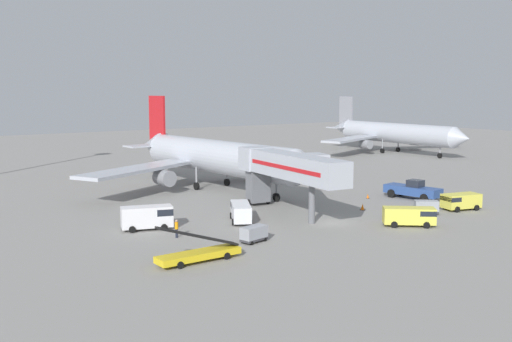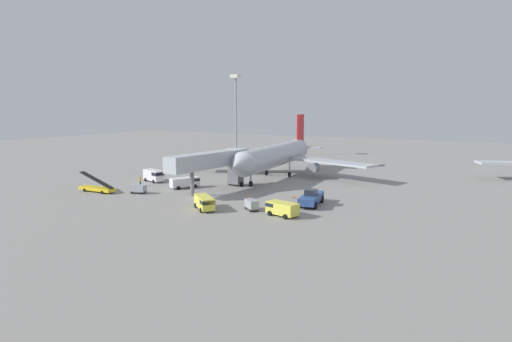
% 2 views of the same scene
% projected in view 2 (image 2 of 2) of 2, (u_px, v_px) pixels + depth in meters
% --- Properties ---
extents(ground_plane, '(300.00, 300.00, 0.00)m').
position_uv_depth(ground_plane, '(197.00, 198.00, 70.74)').
color(ground_plane, gray).
extents(airplane_at_gate, '(42.93, 40.63, 13.18)m').
position_uv_depth(airplane_at_gate, '(277.00, 155.00, 92.44)').
color(airplane_at_gate, '#B7BCC6').
rests_on(airplane_at_gate, ground).
extents(jet_bridge, '(5.45, 19.12, 7.15)m').
position_uv_depth(jet_bridge, '(214.00, 161.00, 76.35)').
color(jet_bridge, '#B2B7C1').
rests_on(jet_bridge, ground).
extents(pushback_tug, '(3.57, 7.73, 2.53)m').
position_uv_depth(pushback_tug, '(311.00, 198.00, 65.72)').
color(pushback_tug, '#2D4C8E').
rests_on(pushback_tug, ground).
extents(belt_loader_truck, '(7.45, 1.97, 3.43)m').
position_uv_depth(belt_loader_truck, '(97.00, 188.00, 75.99)').
color(belt_loader_truck, yellow).
rests_on(belt_loader_truck, ground).
extents(service_van_near_center, '(5.27, 4.83, 1.96)m').
position_uv_depth(service_van_near_center, '(205.00, 202.00, 62.87)').
color(service_van_near_center, '#E5DB4C').
rests_on(service_van_near_center, ground).
extents(service_van_outer_right, '(4.27, 5.60, 1.95)m').
position_uv_depth(service_van_outer_right, '(186.00, 182.00, 79.72)').
color(service_van_outer_right, white).
rests_on(service_van_outer_right, ground).
extents(service_van_rear_left, '(5.47, 3.43, 2.40)m').
position_uv_depth(service_van_rear_left, '(154.00, 175.00, 86.33)').
color(service_van_rear_left, white).
rests_on(service_van_rear_left, ground).
extents(service_van_far_right, '(4.90, 3.17, 1.92)m').
position_uv_depth(service_van_far_right, '(282.00, 208.00, 59.33)').
color(service_van_far_right, '#E5DB4C').
rests_on(service_van_far_right, ground).
extents(baggage_cart_rear_right, '(2.83, 2.61, 1.57)m').
position_uv_depth(baggage_cart_rear_right, '(252.00, 204.00, 62.51)').
color(baggage_cart_rear_right, '#38383D').
rests_on(baggage_cart_rear_right, ground).
extents(baggage_cart_mid_center, '(2.83, 1.77, 1.51)m').
position_uv_depth(baggage_cart_mid_center, '(138.00, 189.00, 74.63)').
color(baggage_cart_mid_center, '#38383D').
rests_on(baggage_cart_mid_center, ground).
extents(ground_crew_worker_foreground, '(0.39, 0.39, 1.76)m').
position_uv_depth(ground_crew_worker_foreground, '(140.00, 181.00, 82.01)').
color(ground_crew_worker_foreground, '#1E2333').
rests_on(ground_crew_worker_foreground, ground).
extents(safety_cone_alpha, '(0.49, 0.49, 0.75)m').
position_uv_depth(safety_cone_alpha, '(247.00, 197.00, 69.72)').
color(safety_cone_alpha, black).
rests_on(safety_cone_alpha, ground).
extents(safety_cone_bravo, '(0.39, 0.39, 0.60)m').
position_uv_depth(safety_cone_bravo, '(294.00, 196.00, 71.16)').
color(safety_cone_bravo, black).
rests_on(safety_cone_bravo, ground).
extents(apron_light_mast, '(2.40, 2.40, 24.57)m').
position_uv_depth(apron_light_mast, '(236.00, 100.00, 129.24)').
color(apron_light_mast, '#93969B').
rests_on(apron_light_mast, ground).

